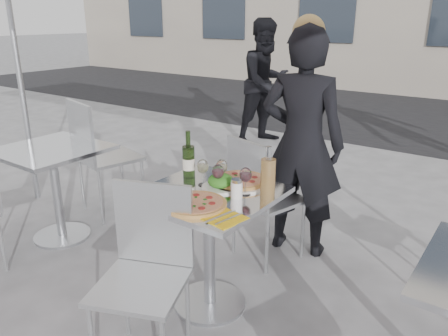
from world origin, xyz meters
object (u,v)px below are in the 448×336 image
Objects in this scene: side_table_left at (54,174)px; salad_plate at (221,182)px; chair_far at (259,190)px; carafe at (268,177)px; wineglass_white_a at (203,167)px; woman_diner at (302,144)px; wineglass_white_b at (222,167)px; main_table at (209,226)px; wine_bottle at (189,160)px; pizza_near at (195,204)px; chair_near at (147,260)px; pedestrian_a at (266,82)px; pizza_far at (240,181)px; wineglass_red_b at (246,176)px; napkin_left at (145,193)px; wineglass_red_a at (218,172)px; napkin_right at (224,218)px; sugar_shaker at (237,189)px; side_chair_lfar at (97,149)px.

side_table_left is 3.41× the size of salad_plate.
carafe is at bearing 141.14° from chair_far.
side_table_left is 1.45m from wineglass_white_a.
salad_plate is (-0.09, -0.86, -0.04)m from woman_diner.
wineglass_white_a and wineglass_white_b have the same top height.
wine_bottle is (-0.24, 0.11, 0.32)m from main_table.
wineglass_white_a reaches higher than pizza_near.
wine_bottle is at bearing 162.72° from wineglass_white_a.
chair_near is 2.74× the size of pizza_near.
wineglass_white_a reaches higher than side_table_left.
wineglass_white_a is (1.55, -3.36, 0.02)m from pedestrian_a.
pizza_far is 0.19m from wineglass_red_b.
pizza_far is 2.22× the size of wineglass_red_b.
chair_far is 1.00× the size of chair_near.
carafe is at bearing 39.36° from chair_near.
salad_plate is 1.01× the size of napkin_left.
wineglass_red_a reaches higher than napkin_right.
wineglass_white_a is at bearing -175.04° from wineglass_red_b.
pizza_far is 0.56m from napkin_left.
sugar_shaker reaches higher than pizza_far.
wineglass_red_b is at bearing 15.96° from wineglass_red_a.
woman_diner is at bearing 103.79° from carafe.
side_chair_lfar is at bearing 167.54° from wineglass_white_b.
wineglass_white_b is at bearing 70.98° from woman_diner.
chair_near is 0.62m from salad_plate.
woman_diner is at bearing -98.32° from chair_far.
side_chair_lfar is 1.98m from napkin_right.
wineglass_red_b reaches higher than napkin_right.
sugar_shaker is (0.12, 0.21, 0.04)m from pizza_near.
chair_near is at bearing -69.87° from wine_bottle.
wine_bottle is 0.15m from wineglass_white_a.
wine_bottle is 0.36m from napkin_left.
pizza_near is 0.32m from wineglass_red_b.
salad_plate is at bearing 112.96° from chair_far.
pizza_near is (1.70, -3.62, -0.08)m from pedestrian_a.
side_chair_lfar is 1.68m from pizza_far.
wineglass_white_b is at bearing 148.76° from sugar_shaker.
wine_bottle reaches higher than napkin_right.
napkin_left reaches higher than main_table.
pedestrian_a is (-0.15, 3.43, 0.30)m from side_table_left.
chair_near is 0.42m from napkin_left.
main_table is 0.82× the size of chair_near.
pedestrian_a is 7.61× the size of salad_plate.
napkin_left is (-0.46, -0.32, -0.11)m from wineglass_red_b.
carafe reaches higher than main_table.
pizza_near is at bearing -83.81° from wineglass_red_a.
napkin_left is (1.31, -0.71, 0.14)m from side_chair_lfar.
sugar_shaker is 0.15m from wineglass_red_a.
wine_bottle is (-0.22, 0.60, 0.32)m from chair_near.
side_chair_lfar is at bearing 169.27° from carafe.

